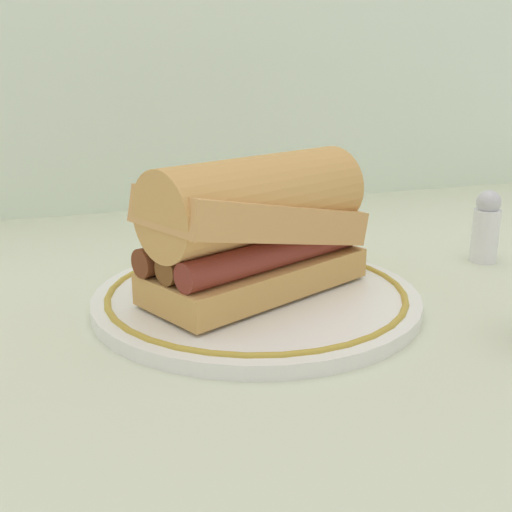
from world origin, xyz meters
name	(u,v)px	position (x,y,z in m)	size (l,w,h in m)	color
ground_plane	(241,307)	(0.00, 0.00, 0.00)	(1.50, 1.50, 0.00)	beige
plate	(256,296)	(0.01, 0.00, 0.01)	(0.29, 0.29, 0.01)	white
sausage_sandwich	(256,225)	(0.01, 0.00, 0.07)	(0.22, 0.16, 0.12)	tan
salt_shaker	(486,227)	(0.29, 0.04, 0.04)	(0.03, 0.03, 0.08)	white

